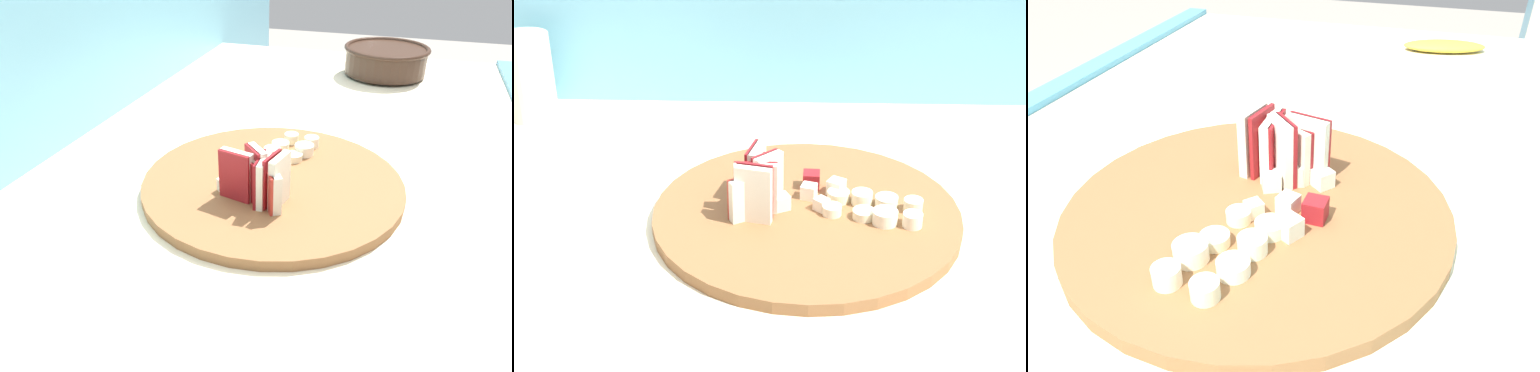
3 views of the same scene
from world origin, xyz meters
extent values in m
cube|color=#6BADC6|center=(0.00, 0.40, 0.70)|extent=(2.40, 0.04, 1.40)
cylinder|color=brown|center=(-0.03, 0.02, 0.91)|extent=(0.35, 0.35, 0.01)
cube|color=maroon|center=(-0.09, 0.01, 0.95)|extent=(0.04, 0.01, 0.07)
cube|color=#EFE5CC|center=(-0.09, 0.00, 0.95)|extent=(0.04, 0.02, 0.07)
cube|color=maroon|center=(-0.09, 0.03, 0.95)|extent=(0.05, 0.00, 0.06)
cube|color=#EFE5CC|center=(-0.09, 0.02, 0.95)|extent=(0.05, 0.01, 0.06)
cube|color=#B22D23|center=(-0.09, 0.01, 0.95)|extent=(0.05, 0.03, 0.05)
cube|color=#EFE5CC|center=(-0.09, 0.01, 0.95)|extent=(0.05, 0.03, 0.05)
cube|color=maroon|center=(-0.08, 0.04, 0.95)|extent=(0.03, 0.03, 0.07)
cube|color=white|center=(-0.07, 0.03, 0.95)|extent=(0.03, 0.03, 0.07)
cube|color=maroon|center=(-0.09, 0.04, 0.95)|extent=(0.03, 0.04, 0.06)
cube|color=beige|center=(-0.08, 0.04, 0.95)|extent=(0.03, 0.05, 0.06)
cube|color=maroon|center=(-0.09, 0.06, 0.95)|extent=(0.01, 0.04, 0.07)
cube|color=beige|center=(-0.09, 0.06, 0.95)|extent=(0.02, 0.04, 0.07)
cube|color=beige|center=(0.01, 0.07, 0.93)|extent=(0.02, 0.02, 0.02)
cube|color=white|center=(-0.03, 0.05, 0.93)|extent=(0.02, 0.02, 0.02)
cube|color=beige|center=(-0.08, 0.03, 0.93)|extent=(0.02, 0.02, 0.02)
cube|color=#EFE5CC|center=(-0.01, 0.03, 0.93)|extent=(0.02, 0.02, 0.01)
cube|color=beige|center=(-0.07, 0.04, 0.93)|extent=(0.03, 0.03, 0.02)
cube|color=#EFE5CC|center=(-0.08, 0.07, 0.93)|extent=(0.02, 0.02, 0.02)
cube|color=maroon|center=(-0.02, 0.08, 0.93)|extent=(0.02, 0.02, 0.02)
cube|color=white|center=(-0.06, 0.03, 0.93)|extent=(0.02, 0.02, 0.02)
cylinder|color=#F4EAC6|center=(0.00, 0.02, 0.93)|extent=(0.02, 0.02, 0.01)
cylinder|color=beige|center=(0.04, 0.01, 0.93)|extent=(0.03, 0.03, 0.01)
cylinder|color=white|center=(0.06, 0.00, 0.93)|extent=(0.03, 0.03, 0.02)
cylinder|color=white|center=(0.09, -0.01, 0.93)|extent=(0.02, 0.02, 0.02)
cylinder|color=beige|center=(0.01, 0.05, 0.93)|extent=(0.03, 0.03, 0.01)
cylinder|color=#F4EAC6|center=(0.04, 0.04, 0.93)|extent=(0.02, 0.02, 0.02)
cylinder|color=white|center=(0.06, 0.04, 0.93)|extent=(0.03, 0.03, 0.01)
cylinder|color=beige|center=(0.09, 0.03, 0.93)|extent=(0.02, 0.02, 0.01)
cylinder|color=#382319|center=(0.54, -0.08, 0.91)|extent=(0.10, 0.10, 0.01)
cylinder|color=#382319|center=(0.54, -0.08, 0.94)|extent=(0.18, 0.18, 0.06)
torus|color=#382319|center=(0.54, -0.08, 0.97)|extent=(0.19, 0.19, 0.01)
camera|label=1|loc=(-0.58, -0.12, 1.24)|focal=33.89mm
camera|label=2|loc=(-0.04, -0.75, 1.38)|focal=54.74mm
camera|label=3|loc=(0.33, 0.16, 1.18)|focal=35.00mm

